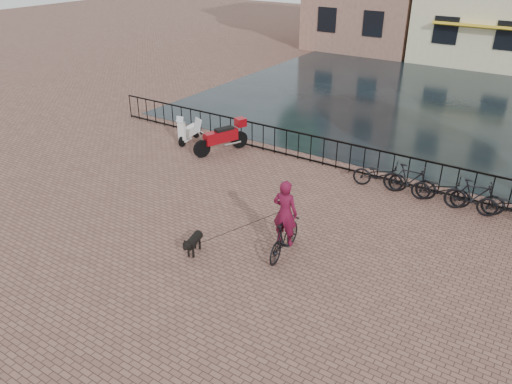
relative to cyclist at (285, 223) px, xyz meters
The scene contains 12 objects.
ground 2.89m from the cyclist, 115.91° to the right, with size 100.00×100.00×0.00m, color brown.
canal_water 14.91m from the cyclist, 94.62° to the left, with size 20.00×20.00×0.00m, color black.
railing 5.67m from the cyclist, 102.24° to the left, with size 20.00×0.05×1.02m.
cyclist is the anchor object (origin of this frame).
dog 2.35m from the cyclist, 147.90° to the right, with size 0.51×0.92×0.59m.
motorcycle 7.02m from the cyclist, 140.13° to the left, with size 1.27×2.16×1.52m.
scooter 8.49m from the cyclist, 146.53° to the left, with size 0.59×1.38×1.24m.
parked_bike_0 4.99m from the cyclist, 83.06° to the left, with size 0.60×1.72×0.90m, color black.
parked_bike_1 5.19m from the cyclist, 72.54° to the left, with size 0.47×1.66×1.00m, color black.
parked_bike_2 5.55m from the cyclist, 63.11° to the left, with size 0.60×1.72×0.90m, color black.
parked_bike_3 6.03m from the cyclist, 55.01° to the left, with size 0.47×1.66×1.00m, color black.
parked_bike_4 6.62m from the cyclist, 48.25° to the left, with size 0.60×1.72×0.90m, color black.
Camera 1 is at (6.44, -6.69, 7.14)m, focal length 35.00 mm.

